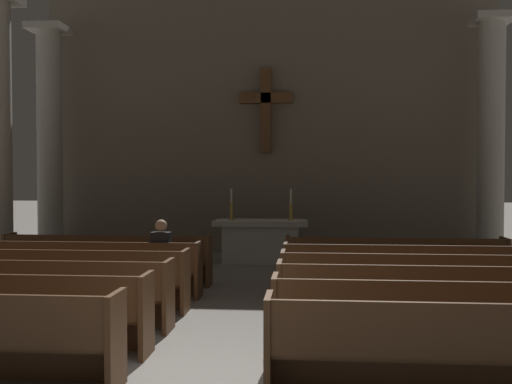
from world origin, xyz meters
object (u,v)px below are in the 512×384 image
object	(u,v)px
pew_right_row_3	(432,301)
pew_right_row_6	(395,263)
pew_left_row_5	(86,268)
altar	(261,240)
pew_right_row_2	(453,322)
lone_worshipper	(162,256)
pew_right_row_5	(405,273)
column_right_fourth	(491,143)
pew_left_row_6	(107,259)
pew_right_row_4	(417,285)
pew_left_row_3	(27,293)
candlestick_right	(291,210)
pew_left_row_4	(60,279)
pew_right_row_1	(482,351)
candlestick_left	(231,210)
column_left_fourth	(50,145)

from	to	relation	value
pew_right_row_3	pew_right_row_6	bearing A→B (deg)	90.00
pew_left_row_5	altar	bearing A→B (deg)	56.85
pew_right_row_2	lone_worshipper	size ratio (longest dim) A/B	2.97
pew_right_row_3	pew_right_row_5	world-z (taller)	same
pew_left_row_5	column_right_fourth	world-z (taller)	column_right_fourth
pew_right_row_5	lone_worshipper	size ratio (longest dim) A/B	2.97
pew_left_row_6	pew_right_row_4	world-z (taller)	same
pew_left_row_3	altar	distance (m)	6.76
pew_left_row_5	candlestick_right	size ratio (longest dim) A/B	5.34
pew_left_row_4	pew_right_row_1	world-z (taller)	same
pew_right_row_6	candlestick_right	xyz separation A→B (m)	(-1.96, 3.01, 0.77)
pew_left_row_5	pew_right_row_5	distance (m)	5.32
pew_right_row_6	lone_worshipper	world-z (taller)	lone_worshipper
pew_right_row_5	candlestick_left	bearing A→B (deg)	129.52
column_right_fourth	candlestick_right	distance (m)	5.02
pew_left_row_5	pew_right_row_3	xyz separation A→B (m)	(5.32, -2.13, 0.00)
pew_right_row_3	column_left_fourth	bearing A→B (deg)	139.66
pew_left_row_4	pew_right_row_6	distance (m)	5.74
pew_right_row_6	column_right_fourth	distance (m)	5.15
pew_left_row_4	pew_right_row_4	xyz separation A→B (m)	(5.32, 0.00, 0.00)
column_left_fourth	candlestick_right	bearing A→B (deg)	-6.08
candlestick_left	candlestick_right	distance (m)	1.40
pew_right_row_5	pew_right_row_3	bearing A→B (deg)	-90.00
lone_worshipper	pew_right_row_5	bearing A→B (deg)	-0.56
pew_left_row_4	pew_left_row_3	bearing A→B (deg)	-90.00
pew_left_row_3	pew_right_row_4	world-z (taller)	same
pew_left_row_3	column_right_fourth	size ratio (longest dim) A/B	0.67
column_right_fourth	candlestick_right	world-z (taller)	column_right_fourth
pew_left_row_5	pew_right_row_3	world-z (taller)	same
pew_left_row_5	candlestick_left	size ratio (longest dim) A/B	5.34
pew_left_row_6	pew_right_row_2	bearing A→B (deg)	-38.72
pew_left_row_6	pew_right_row_3	xyz separation A→B (m)	(5.32, -3.20, 0.00)
candlestick_right	pew_left_row_5	bearing A→B (deg)	-129.52
pew_left_row_5	pew_right_row_3	distance (m)	5.74
column_left_fourth	lone_worshipper	size ratio (longest dim) A/B	4.42
pew_right_row_2	lone_worshipper	bearing A→B (deg)	141.08
pew_right_row_1	column_left_fourth	distance (m)	12.32
pew_left_row_3	candlestick_left	xyz separation A→B (m)	(1.96, 6.21, 0.77)
pew_right_row_1	altar	world-z (taller)	altar
pew_right_row_6	candlestick_right	size ratio (longest dim) A/B	5.34
pew_right_row_2	lone_worshipper	xyz separation A→B (m)	(-4.01, 3.24, 0.22)
column_right_fourth	lone_worshipper	size ratio (longest dim) A/B	4.42
pew_right_row_6	altar	xyz separation A→B (m)	(-2.66, 3.01, 0.06)
pew_right_row_2	candlestick_right	xyz separation A→B (m)	(-1.96, 7.28, 0.77)
pew_left_row_3	pew_left_row_5	xyz separation A→B (m)	(0.00, 2.13, 0.00)
pew_right_row_1	lone_worshipper	size ratio (longest dim) A/B	2.97
pew_left_row_6	candlestick_left	xyz separation A→B (m)	(1.96, 3.01, 0.77)
pew_left_row_6	column_right_fourth	bearing A→B (deg)	24.38
pew_left_row_6	pew_right_row_3	size ratio (longest dim) A/B	1.00
pew_left_row_5	pew_right_row_3	size ratio (longest dim) A/B	1.00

